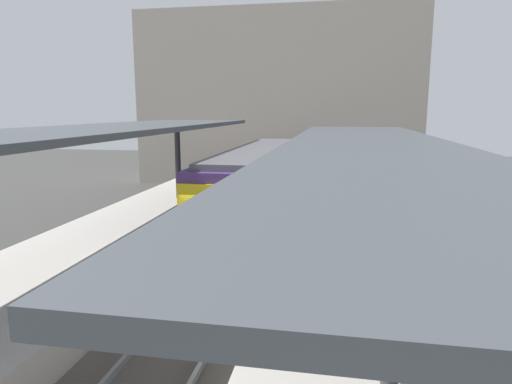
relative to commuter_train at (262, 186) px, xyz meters
name	(u,v)px	position (x,y,z in m)	size (l,w,h in m)	color
ground_plane	(216,296)	(0.00, -7.14, -1.73)	(80.00, 80.00, 0.00)	#383835
platform_left	(82,269)	(-3.80, -7.14, -1.23)	(4.40, 28.00, 1.00)	#ADA8A0
platform_right	(366,289)	(3.80, -7.14, -1.23)	(4.40, 28.00, 1.00)	#ADA8A0
track_ballast	(216,293)	(0.00, -7.14, -1.63)	(3.20, 28.00, 0.20)	#4C4742
rail_near_side	(189,285)	(-0.72, -7.14, -1.46)	(0.08, 28.00, 0.14)	slate
rail_far_side	(243,289)	(0.72, -7.14, -1.46)	(0.08, 28.00, 0.14)	slate
commuter_train	(262,186)	(0.00, 0.00, 0.00)	(2.78, 12.50, 3.10)	#472D6B
canopy_left	(100,131)	(-3.80, -5.74, 2.45)	(4.18, 21.00, 3.30)	#333335
canopy_right	(369,146)	(3.80, -5.74, 2.15)	(4.18, 21.00, 2.99)	#333335
platform_bench	(398,216)	(4.97, -3.22, -0.26)	(1.40, 0.41, 0.86)	black
platform_sign	(337,206)	(3.04, -7.56, 0.90)	(0.90, 0.08, 2.21)	#262628
litter_bin	(317,242)	(2.55, -6.46, -0.33)	(0.44, 0.44, 0.80)	maroon
passenger_near_bench	(371,266)	(3.69, -9.51, 0.17)	(0.36, 0.36, 1.73)	#998460
station_building_backdrop	(280,100)	(-1.00, 12.86, 3.77)	(18.00, 6.00, 11.00)	#A89E8E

